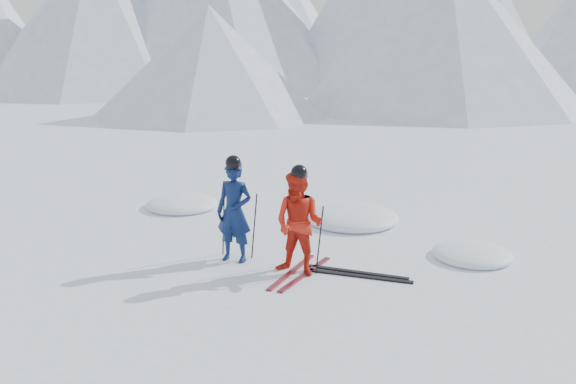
% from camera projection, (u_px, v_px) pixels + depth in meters
% --- Properties ---
extents(ground, '(160.00, 160.00, 0.00)m').
position_uv_depth(ground, '(388.00, 277.00, 9.76)').
color(ground, white).
rests_on(ground, ground).
extents(skier_blue, '(0.65, 0.45, 1.74)m').
position_uv_depth(skier_blue, '(234.00, 212.00, 10.31)').
color(skier_blue, '#0B1B46').
rests_on(skier_blue, ground).
extents(skier_red, '(0.86, 0.68, 1.70)m').
position_uv_depth(skier_red, '(299.00, 224.00, 9.71)').
color(skier_red, red).
rests_on(skier_red, ground).
extents(pole_blue_left, '(0.12, 0.08, 1.16)m').
position_uv_depth(pole_blue_left, '(224.00, 224.00, 10.63)').
color(pole_blue_left, black).
rests_on(pole_blue_left, ground).
extents(pole_blue_right, '(0.12, 0.07, 1.16)m').
position_uv_depth(pole_blue_right, '(254.00, 226.00, 10.50)').
color(pole_blue_right, black).
rests_on(pole_blue_right, ground).
extents(pole_red_left, '(0.11, 0.09, 1.13)m').
position_uv_depth(pole_red_left, '(288.00, 234.00, 10.11)').
color(pole_red_left, black).
rests_on(pole_red_left, ground).
extents(pole_red_right, '(0.11, 0.08, 1.13)m').
position_uv_depth(pole_red_right, '(320.00, 240.00, 9.79)').
color(pole_red_right, black).
rests_on(pole_red_right, ground).
extents(ski_worn_left, '(0.11, 1.70, 0.03)m').
position_uv_depth(ski_worn_left, '(292.00, 272.00, 9.95)').
color(ski_worn_left, black).
rests_on(ski_worn_left, ground).
extents(ski_worn_right, '(0.23, 1.70, 0.03)m').
position_uv_depth(ski_worn_right, '(305.00, 274.00, 9.86)').
color(ski_worn_right, black).
rests_on(ski_worn_right, ground).
extents(ski_loose_a, '(1.70, 0.18, 0.03)m').
position_uv_depth(ski_loose_a, '(357.00, 272.00, 9.93)').
color(ski_loose_a, black).
rests_on(ski_loose_a, ground).
extents(ski_loose_b, '(1.70, 0.24, 0.03)m').
position_uv_depth(ski_loose_b, '(360.00, 276.00, 9.76)').
color(ski_loose_b, black).
rests_on(ski_loose_b, ground).
extents(snow_lumps, '(10.31, 5.44, 0.43)m').
position_uv_depth(snow_lumps, '(335.00, 230.00, 12.20)').
color(snow_lumps, white).
rests_on(snow_lumps, ground).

